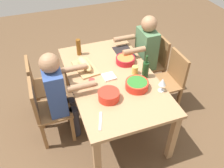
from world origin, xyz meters
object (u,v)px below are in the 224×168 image
at_px(chair_near_center, 46,109).
at_px(serving_bowl_salad, 109,95).
at_px(bread_loaf, 85,64).
at_px(beer_bottle, 79,47).
at_px(chair_far_center, 169,79).
at_px(serving_bowl_greens, 137,84).
at_px(chair_near_left, 41,85).
at_px(cup_near_center, 92,82).
at_px(diner_near_center, 59,91).
at_px(wine_bottle, 146,69).
at_px(dining_table, 112,82).
at_px(wine_glass, 162,82).
at_px(cup_far_center, 135,70).
at_px(cutting_board, 85,68).
at_px(napkin_stack, 109,76).
at_px(diner_far_left, 144,51).
at_px(chair_far_left, 154,61).
at_px(serving_bowl_fruit, 125,60).

distance_m(chair_near_center, serving_bowl_salad, 0.80).
bearing_deg(bread_loaf, beer_bottle, 178.67).
distance_m(chair_far_center, serving_bowl_greens, 0.75).
distance_m(chair_near_left, cup_near_center, 0.81).
xyz_separation_m(diner_near_center, wine_bottle, (0.13, 0.99, 0.15)).
relative_size(dining_table, wine_glass, 9.99).
relative_size(serving_bowl_greens, cup_far_center, 2.58).
height_order(dining_table, diner_near_center, diner_near_center).
bearing_deg(dining_table, serving_bowl_salad, -24.71).
bearing_deg(cutting_board, napkin_stack, 39.44).
bearing_deg(wine_glass, serving_bowl_greens, -119.16).
relative_size(beer_bottle, napkin_stack, 1.57).
relative_size(dining_table, bread_loaf, 5.18).
relative_size(diner_far_left, serving_bowl_greens, 4.70).
distance_m(diner_far_left, wine_bottle, 0.66).
distance_m(chair_near_center, bread_loaf, 0.70).
xyz_separation_m(chair_far_left, serving_bowl_fruit, (0.24, -0.56, 0.30)).
bearing_deg(chair_near_center, diner_near_center, 90.00).
height_order(chair_near_center, serving_bowl_fruit, chair_near_center).
height_order(beer_bottle, napkin_stack, beer_bottle).
bearing_deg(chair_far_left, cutting_board, -79.94).
bearing_deg(diner_far_left, diner_near_center, -70.10).
distance_m(chair_far_center, serving_bowl_fruit, 0.67).
xyz_separation_m(dining_table, chair_near_left, (-0.46, -0.81, -0.17)).
bearing_deg(napkin_stack, serving_bowl_fruit, 125.95).
height_order(chair_far_center, serving_bowl_fruit, chair_far_center).
distance_m(diner_far_left, cup_near_center, 1.04).
bearing_deg(diner_far_left, bread_loaf, -77.91).
bearing_deg(serving_bowl_salad, beer_bottle, -174.56).
bearing_deg(chair_near_left, chair_far_left, 90.00).
height_order(chair_near_center, wine_bottle, wine_bottle).
xyz_separation_m(dining_table, wine_glass, (0.41, 0.43, 0.20)).
xyz_separation_m(cutting_board, wine_bottle, (0.39, 0.62, 0.10)).
bearing_deg(dining_table, chair_near_center, -90.00).
bearing_deg(cutting_board, cup_near_center, -1.12).
xyz_separation_m(serving_bowl_fruit, bread_loaf, (-0.05, -0.51, 0.02)).
relative_size(chair_far_left, bread_loaf, 2.66).
bearing_deg(wine_glass, diner_near_center, -111.23).
distance_m(diner_near_center, cup_far_center, 0.91).
distance_m(chair_near_center, serving_bowl_fruit, 1.13).
distance_m(chair_far_left, wine_glass, 1.02).
xyz_separation_m(chair_near_center, cup_far_center, (0.03, 1.09, 0.31)).
height_order(cutting_board, wine_bottle, wine_bottle).
xyz_separation_m(chair_near_center, diner_near_center, (0.00, 0.18, 0.21)).
bearing_deg(serving_bowl_salad, dining_table, 155.29).
xyz_separation_m(cutting_board, napkin_stack, (0.26, 0.22, 0.00)).
distance_m(chair_far_left, napkin_stack, 1.00).
bearing_deg(chair_near_center, beer_bottle, 136.64).
bearing_deg(chair_near_center, serving_bowl_fruit, 101.51).
distance_m(cutting_board, wine_bottle, 0.74).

